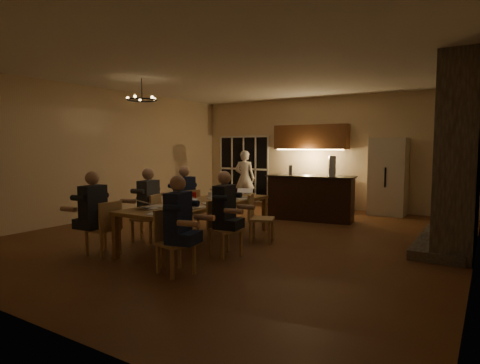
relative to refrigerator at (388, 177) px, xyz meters
The scene contains 43 objects.
floor 4.67m from the refrigerator, 114.60° to the right, with size 9.00×9.00×0.00m, color brown.
back_wall 2.03m from the refrigerator, 168.98° to the left, with size 8.00×0.04×3.20m, color beige.
left_wall 7.25m from the refrigerator, 144.97° to the right, with size 0.04×9.00×3.20m, color beige.
right_wall 4.70m from the refrigerator, 62.94° to the right, with size 0.04×9.00×3.20m, color beige.
ceiling 5.08m from the refrigerator, 114.60° to the right, with size 8.00×9.00×0.04m, color white.
french_doors 4.61m from the refrigerator, behind, with size 1.86×0.08×2.10m, color black.
fireplace 3.51m from the refrigerator, 58.61° to the right, with size 0.58×2.50×3.20m, color #676051.
kitchenette 2.21m from the refrigerator, behind, with size 2.24×0.68×2.40m, color brown, non-canonical shape.
refrigerator is the anchor object (origin of this frame).
dining_table 5.55m from the refrigerator, 113.95° to the right, with size 1.10×3.23×0.75m, color #9E723F.
bar_island 2.33m from the refrigerator, 127.99° to the right, with size 2.09×0.68×1.08m, color black.
chair_left_near 7.26m from the refrigerator, 115.06° to the right, with size 0.44×0.44×0.89m, color tan, non-canonical shape.
chair_left_mid 6.38m from the refrigerator, 119.81° to the right, with size 0.44×0.44×0.89m, color tan, non-canonical shape.
chair_left_far 5.44m from the refrigerator, 124.58° to the right, with size 0.44×0.44×0.89m, color tan, non-canonical shape.
chair_right_near 6.84m from the refrigerator, 101.81° to the right, with size 0.44×0.44×0.89m, color tan, non-canonical shape.
chair_right_mid 5.73m from the refrigerator, 103.58° to the right, with size 0.44×0.44×0.89m, color tan, non-canonical shape.
chair_right_far 4.61m from the refrigerator, 106.73° to the right, with size 0.44×0.44×0.89m, color tan, non-canonical shape.
person_left_near 7.39m from the refrigerator, 115.15° to the right, with size 0.60×0.60×1.38m, color black, non-canonical shape.
person_right_near 6.83m from the refrigerator, 101.30° to the right, with size 0.60×0.60×1.38m, color #1B2444, non-canonical shape.
person_left_mid 6.31m from the refrigerator, 119.30° to the right, with size 0.60×0.60×1.38m, color #3D4248, non-canonical shape.
person_right_mid 5.69m from the refrigerator, 104.00° to the right, with size 0.60×0.60×1.38m, color black, non-canonical shape.
person_left_far 5.44m from the refrigerator, 124.66° to the right, with size 0.60×0.60×1.38m, color #1B2444, non-canonical shape.
standing_person 4.03m from the refrigerator, behind, with size 0.61×0.40×1.67m, color white.
chandelier 6.43m from the refrigerator, 130.73° to the right, with size 0.62×0.62×0.03m, color black.
laptop_a 6.57m from the refrigerator, 112.27° to the right, with size 0.32×0.28×0.23m, color silver, non-canonical shape.
laptop_b 6.16m from the refrigerator, 108.54° to the right, with size 0.32×0.28×0.23m, color silver, non-canonical shape.
laptop_c 5.60m from the refrigerator, 116.17° to the right, with size 0.32×0.28×0.23m, color silver, non-canonical shape.
laptop_d 5.51m from the refrigerator, 110.70° to the right, with size 0.32×0.28×0.23m, color silver, non-canonical shape.
laptop_e 4.73m from the refrigerator, 122.06° to the right, with size 0.32×0.28×0.23m, color silver, non-canonical shape.
laptop_f 4.42m from the refrigerator, 115.96° to the right, with size 0.32×0.28×0.23m, color silver, non-canonical shape.
mug_front 5.97m from the refrigerator, 112.35° to the right, with size 0.09×0.09×0.10m, color white.
mug_mid 4.97m from the refrigerator, 115.81° to the right, with size 0.08×0.08×0.10m, color white.
mug_back 5.01m from the refrigerator, 120.66° to the right, with size 0.08×0.08×0.10m, color white.
redcup_near 6.59m from the refrigerator, 106.07° to the right, with size 0.08×0.08×0.12m, color #BA0D0C.
redcup_mid 5.36m from the refrigerator, 120.40° to the right, with size 0.08×0.08×0.12m, color #BA0D0C.
can_silver 6.19m from the refrigerator, 110.19° to the right, with size 0.07×0.07×0.12m, color #B2B2B7.
can_cola 4.30m from the refrigerator, 123.91° to the right, with size 0.06×0.06×0.12m, color #3F0F0C.
plate_near 5.87m from the refrigerator, 108.62° to the right, with size 0.24×0.24×0.02m, color white.
plate_left 6.39m from the refrigerator, 113.29° to the right, with size 0.25×0.25×0.02m, color white.
plate_far 4.68m from the refrigerator, 112.72° to the right, with size 0.23×0.23×0.02m, color white.
notepad 6.77m from the refrigerator, 107.47° to the right, with size 0.15×0.20×0.01m, color white.
bar_bottle 2.68m from the refrigerator, 135.53° to the right, with size 0.08×0.08×0.24m, color #99999E.
bar_blender 1.97m from the refrigerator, 117.84° to the right, with size 0.15×0.15×0.48m, color silver.
Camera 1 is at (4.16, -6.67, 1.76)m, focal length 30.00 mm.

